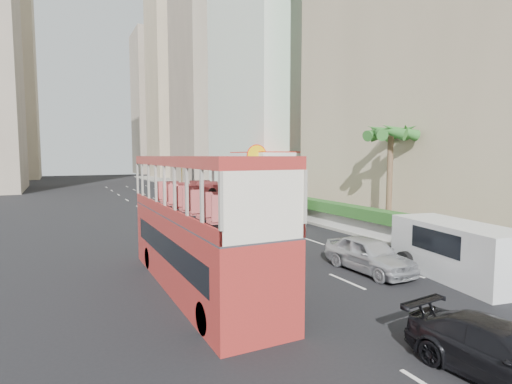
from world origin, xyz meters
TOP-DOWN VIEW (x-y plane):
  - ground_plane at (0.00, 0.00)m, footprint 200.00×200.00m
  - double_decker_bus at (-6.00, 0.00)m, footprint 2.50×11.00m
  - car_silver_lane_a at (-1.86, 5.54)m, footprint 1.66×3.96m
  - car_silver_lane_b at (1.38, -1.31)m, footprint 1.87×4.54m
  - car_black at (-1.94, -9.28)m, footprint 2.18×4.60m
  - van_asset at (1.34, 12.70)m, footprint 3.06×5.28m
  - minibus_near at (1.23, 11.11)m, footprint 3.25×6.40m
  - minibus_far at (3.99, 11.92)m, footprint 2.03×5.93m
  - panel_van_near at (4.01, -3.65)m, footprint 3.29×6.06m
  - panel_van_far at (4.03, 22.44)m, footprint 2.65×5.47m
  - sidewalk at (9.00, 25.00)m, footprint 6.00×120.00m
  - kerb_wall at (6.20, 14.00)m, footprint 0.30×44.00m
  - hedge at (6.20, 14.00)m, footprint 1.10×44.00m
  - palm_tree at (7.80, 4.00)m, footprint 0.36×0.36m
  - shell_station at (10.00, 23.00)m, footprint 6.50×8.00m
  - tower_mid at (18.00, 58.00)m, footprint 16.00×16.00m
  - tower_far_a at (17.00, 82.00)m, footprint 14.00×14.00m
  - tower_far_b at (17.00, 104.00)m, footprint 14.00×14.00m

SIDE VIEW (x-z plane):
  - ground_plane at x=0.00m, z-range 0.00..0.00m
  - car_silver_lane_a at x=-1.86m, z-range -0.64..0.64m
  - car_silver_lane_b at x=1.38m, z-range -0.77..0.77m
  - car_black at x=-1.94m, z-range -0.65..0.65m
  - van_asset at x=1.34m, z-range -0.69..0.69m
  - sidewalk at x=9.00m, z-range 0.00..0.18m
  - kerb_wall at x=6.20m, z-range 0.18..1.18m
  - panel_van_far at x=4.03m, z-range 0.00..2.11m
  - panel_van_near at x=4.01m, z-range 0.00..2.30m
  - minibus_far at x=3.99m, z-range 0.00..2.62m
  - minibus_near at x=1.23m, z-range 0.00..2.71m
  - hedge at x=6.20m, z-range 1.18..1.88m
  - double_decker_bus at x=-6.00m, z-range 0.00..5.06m
  - shell_station at x=10.00m, z-range 0.00..5.50m
  - palm_tree at x=7.80m, z-range 0.18..6.58m
  - tower_far_b at x=17.00m, z-range 0.00..40.00m
  - tower_far_a at x=17.00m, z-range 0.00..44.00m
  - tower_mid at x=18.00m, z-range 0.00..50.00m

